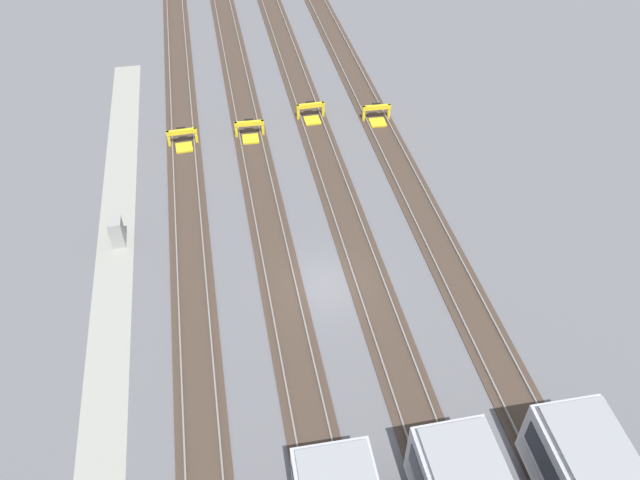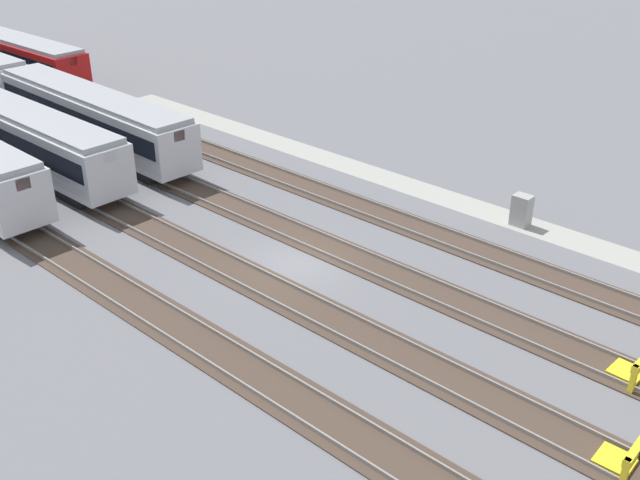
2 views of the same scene
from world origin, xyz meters
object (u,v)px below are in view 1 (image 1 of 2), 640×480
bumper_stop_nearest_track (183,140)px  bumper_stop_far_inner_track (377,115)px  bumper_stop_near_inner_track (250,132)px  bumper_stop_middle_track (311,113)px  electrical_cabinet (117,232)px

bumper_stop_nearest_track → bumper_stop_far_inner_track: bearing=92.4°
bumper_stop_nearest_track → bumper_stop_near_inner_track: size_ratio=1.00×
bumper_stop_middle_track → bumper_stop_far_inner_track: 4.62m
bumper_stop_middle_track → electrical_cabinet: 16.68m
bumper_stop_far_inner_track → bumper_stop_nearest_track: bearing=-87.6°
bumper_stop_near_inner_track → bumper_stop_far_inner_track: same height
electrical_cabinet → bumper_stop_near_inner_track: bearing=137.9°
bumper_stop_nearest_track → electrical_cabinet: electrical_cabinet is taller
bumper_stop_nearest_track → bumper_stop_far_inner_track: same height
bumper_stop_middle_track → bumper_stop_near_inner_track: bearing=-71.3°
bumper_stop_nearest_track → bumper_stop_near_inner_track: (-0.18, 4.47, 0.00)m
bumper_stop_near_inner_track → bumper_stop_middle_track: bearing=108.7°
electrical_cabinet → bumper_stop_nearest_track: bearing=157.0°
bumper_stop_middle_track → electrical_cabinet: (10.70, -12.80, 0.29)m
bumper_stop_far_inner_track → bumper_stop_middle_track: bearing=-104.4°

